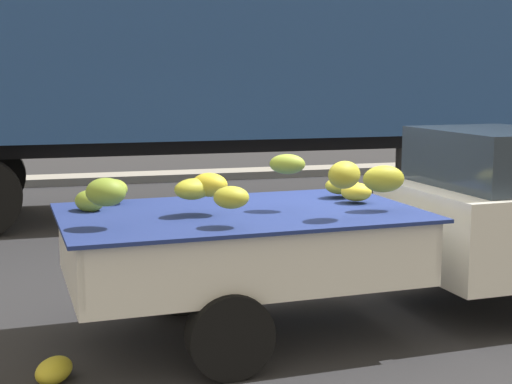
{
  "coord_description": "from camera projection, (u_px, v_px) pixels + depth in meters",
  "views": [
    {
      "loc": [
        -2.61,
        -6.19,
        2.18
      ],
      "look_at": [
        -0.8,
        0.21,
        1.15
      ],
      "focal_mm": 52.56,
      "sensor_mm": 36.0,
      "label": 1
    }
  ],
  "objects": [
    {
      "name": "ground",
      "position": [
        345.0,
        315.0,
        6.92
      ],
      "size": [
        220.0,
        220.0,
        0.0
      ],
      "primitive_type": "plane",
      "color": "#28282B"
    },
    {
      "name": "semi_trailer",
      "position": [
        213.0,
        54.0,
        12.01
      ],
      "size": [
        12.0,
        2.7,
        3.95
      ],
      "rotation": [
        0.0,
        0.0,
        0.0
      ],
      "color": "navy",
      "rests_on": "ground"
    },
    {
      "name": "pickup_truck",
      "position": [
        454.0,
        220.0,
        6.85
      ],
      "size": [
        5.24,
        2.02,
        1.7
      ],
      "rotation": [
        0.0,
        0.0,
        0.05
      ],
      "color": "silver",
      "rests_on": "ground"
    },
    {
      "name": "curb_strip",
      "position": [
        174.0,
        176.0,
        15.92
      ],
      "size": [
        80.0,
        0.8,
        0.16
      ],
      "primitive_type": "cube",
      "color": "gray",
      "rests_on": "ground"
    },
    {
      "name": "fallen_banana_bunch_near_tailgate",
      "position": [
        54.0,
        370.0,
        5.39
      ],
      "size": [
        0.37,
        0.43,
        0.18
      ],
      "primitive_type": "ellipsoid",
      "rotation": [
        0.0,
        0.0,
        4.22
      ],
      "color": "gold",
      "rests_on": "ground"
    }
  ]
}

